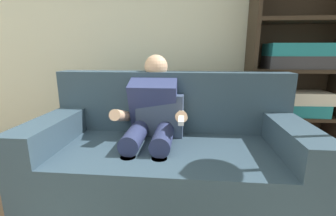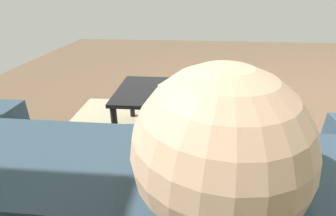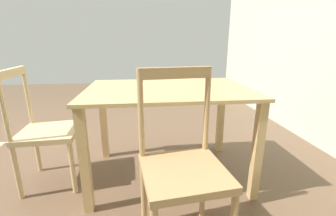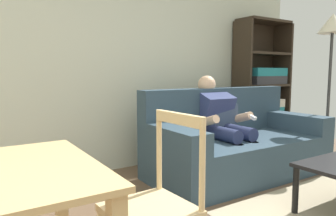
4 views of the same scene
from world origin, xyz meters
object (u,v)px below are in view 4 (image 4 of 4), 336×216
at_px(person_lounging, 222,123).
at_px(floor_lamp, 332,37).
at_px(bookshelf, 261,93).
at_px(dining_chair_facing_couch, 155,207).
at_px(couch, 235,144).

height_order(person_lounging, floor_lamp, floor_lamp).
relative_size(bookshelf, dining_chair_facing_couch, 2.06).
bearing_deg(floor_lamp, person_lounging, 167.27).
distance_m(couch, dining_chair_facing_couch, 2.11).
bearing_deg(floor_lamp, couch, 168.63).
xyz_separation_m(person_lounging, bookshelf, (1.36, 0.62, 0.25)).
relative_size(person_lounging, dining_chair_facing_couch, 1.19).
distance_m(dining_chair_facing_couch, floor_lamp, 3.44).
height_order(bookshelf, dining_chair_facing_couch, bookshelf).
bearing_deg(bookshelf, person_lounging, -155.65).
bearing_deg(dining_chair_facing_couch, couch, 33.93).
bearing_deg(person_lounging, dining_chair_facing_couch, -142.22).
bearing_deg(person_lounging, couch, -24.80).
relative_size(bookshelf, floor_lamp, 1.02).
distance_m(person_lounging, floor_lamp, 1.85).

